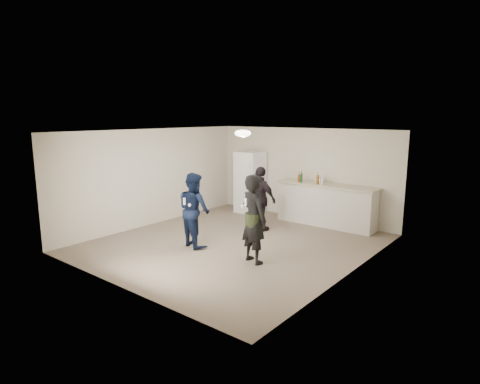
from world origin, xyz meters
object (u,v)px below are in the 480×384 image
Objects in this scene: man at (194,210)px; spectator at (260,199)px; shaker at (320,180)px; counter at (326,206)px; fridge at (250,182)px; woman at (254,219)px.

man reaches higher than spectator.
man is (-1.24, -3.44, -0.36)m from shaker.
man is at bearing 83.79° from spectator.
shaker is (-0.24, 0.11, 0.65)m from counter.
shaker is at bearing -96.23° from man.
fridge reaches higher than counter.
fridge is at bearing -60.21° from man.
counter is 0.70m from shaker.
spectator is at bearing -124.99° from counter.
fridge is at bearing -38.03° from spectator.
man is 0.93× the size of woman.
shaker is 3.47m from woman.
fridge is 1.10× the size of man.
fridge reaches higher than man.
woman is at bearing -166.34° from man.
woman is at bearing 129.50° from spectator.
counter is 1.82m from spectator.
man is at bearing -73.74° from fridge.
man is 1.62m from woman.
fridge is 1.98m from spectator.
woman is at bearing -51.76° from fridge.
woman is 1.09× the size of spectator.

